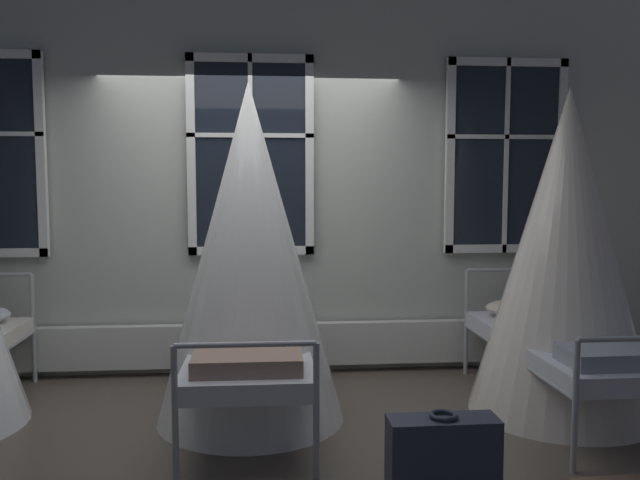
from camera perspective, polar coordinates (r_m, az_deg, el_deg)
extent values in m
plane|color=brown|center=(4.63, -6.17, -15.49)|extent=(20.38, 20.38, 0.00)
cube|color=#B2B7AD|center=(5.59, -6.03, 5.41)|extent=(8.83, 0.10, 3.32)
cube|color=silver|center=(5.77, -23.22, 6.87)|extent=(0.07, 0.06, 1.66)
cube|color=black|center=(5.49, -6.07, 7.36)|extent=(1.05, 0.02, 1.66)
cube|color=silver|center=(5.51, -6.00, -0.91)|extent=(1.05, 0.06, 0.07)
cube|color=silver|center=(5.58, -6.15, 15.54)|extent=(1.05, 0.06, 0.07)
cube|color=silver|center=(5.52, -11.20, 7.28)|extent=(0.07, 0.06, 1.66)
cube|color=silver|center=(5.50, -0.93, 7.38)|extent=(0.07, 0.06, 1.66)
cube|color=silver|center=(5.49, -6.07, 7.36)|extent=(0.04, 0.06, 1.66)
cube|color=silver|center=(5.50, -6.09, 9.09)|extent=(1.05, 0.06, 0.04)
cube|color=black|center=(5.86, 15.93, 7.05)|extent=(1.05, 0.02, 1.66)
cube|color=silver|center=(5.88, 15.75, -0.70)|extent=(1.05, 0.06, 0.07)
cube|color=silver|center=(5.94, 16.12, 14.71)|extent=(1.05, 0.06, 0.07)
cube|color=silver|center=(5.71, 11.30, 7.20)|extent=(0.07, 0.06, 1.66)
cube|color=silver|center=(6.05, 20.30, 6.86)|extent=(0.07, 0.06, 1.66)
cube|color=silver|center=(5.86, 15.93, 7.05)|extent=(0.04, 0.06, 1.66)
cube|color=silver|center=(5.87, 15.97, 8.66)|extent=(1.05, 0.06, 0.04)
cube|color=silver|center=(5.63, -5.93, -9.11)|extent=(4.96, 0.10, 0.36)
cylinder|color=#9EA3A8|center=(5.81, -23.82, -7.11)|extent=(0.04, 0.04, 0.89)
cylinder|color=#9EA3A8|center=(5.51, -9.82, -7.40)|extent=(0.04, 0.04, 0.89)
cylinder|color=#9EA3A8|center=(5.49, -1.83, -7.37)|extent=(0.04, 0.04, 0.89)
cylinder|color=#9EA3A8|center=(3.70, -12.58, -14.75)|extent=(0.04, 0.04, 0.76)
cylinder|color=#9EA3A8|center=(3.67, -0.32, -14.76)|extent=(0.04, 0.04, 0.76)
cylinder|color=#9EA3A8|center=(4.59, -10.91, -10.26)|extent=(0.04, 1.91, 0.03)
cylinder|color=#9EA3A8|center=(4.57, -1.23, -10.24)|extent=(0.04, 1.91, 0.03)
cylinder|color=#9EA3A8|center=(5.41, -5.87, -2.80)|extent=(0.76, 0.03, 0.03)
cylinder|color=#9EA3A8|center=(3.55, -6.53, -9.08)|extent=(0.76, 0.03, 0.03)
cube|color=silver|center=(4.55, -6.09, -9.56)|extent=(0.79, 1.94, 0.12)
ellipsoid|color=silver|center=(5.22, -5.90, -6.21)|extent=(0.59, 0.40, 0.14)
cube|color=gray|center=(3.85, -6.38, -10.59)|extent=(0.63, 0.36, 0.10)
cone|color=white|center=(4.43, -6.17, -1.15)|extent=(1.28, 1.28, 2.30)
cylinder|color=#9EA3A8|center=(5.69, 12.69, -7.05)|extent=(0.04, 0.04, 0.89)
cylinder|color=#9EA3A8|center=(5.97, 19.69, -6.66)|extent=(0.04, 0.04, 0.89)
cylinder|color=#9EA3A8|center=(4.00, 21.44, -13.44)|extent=(0.04, 0.04, 0.76)
cylinder|color=#9EA3A8|center=(4.82, 16.26, -9.63)|extent=(0.05, 1.91, 0.03)
cylinder|color=#9EA3A8|center=(5.15, 24.25, -8.94)|extent=(0.05, 1.91, 0.03)
cylinder|color=#9EA3A8|center=(5.75, 16.38, -2.52)|extent=(0.76, 0.04, 0.03)
cube|color=silver|center=(4.96, 20.41, -8.63)|extent=(0.80, 1.94, 0.12)
ellipsoid|color=beige|center=(5.57, 17.23, -5.70)|extent=(0.59, 0.41, 0.14)
cube|color=#8C939E|center=(4.34, 24.51, -9.23)|extent=(0.63, 0.37, 0.10)
cone|color=silver|center=(4.85, 20.65, -1.00)|extent=(1.28, 1.28, 2.28)
cube|color=#2D3342|center=(3.54, 10.68, -18.42)|extent=(0.56, 0.20, 0.44)
cube|color=tan|center=(3.63, 10.20, -17.77)|extent=(0.50, 0.02, 0.03)
torus|color=#2D3342|center=(3.45, 10.75, -14.83)|extent=(0.15, 0.15, 0.02)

